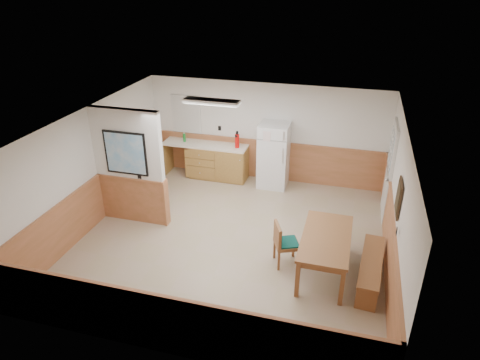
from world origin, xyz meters
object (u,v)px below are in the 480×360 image
(dining_chair, at_px, (282,241))
(refrigerator, at_px, (274,155))
(fire_extinguisher, at_px, (237,140))
(dining_table, at_px, (326,241))
(dining_bench, at_px, (371,265))
(soap_bottle, at_px, (184,138))

(dining_chair, bearing_deg, refrigerator, 80.78)
(refrigerator, xyz_separation_m, fire_extinguisher, (-0.95, 0.04, 0.28))
(dining_chair, bearing_deg, dining_table, -26.46)
(dining_chair, distance_m, fire_extinguisher, 3.67)
(dining_table, height_order, dining_bench, dining_table)
(dining_bench, distance_m, dining_chair, 1.58)
(fire_extinguisher, height_order, soap_bottle, fire_extinguisher)
(dining_chair, bearing_deg, fire_extinguisher, 95.30)
(fire_extinguisher, distance_m, soap_bottle, 1.43)
(dining_table, xyz_separation_m, fire_extinguisher, (-2.53, 3.21, 0.43))
(dining_bench, xyz_separation_m, fire_extinguisher, (-3.33, 3.25, 0.75))
(refrigerator, distance_m, fire_extinguisher, 0.99)
(dining_bench, bearing_deg, refrigerator, 130.97)
(dining_chair, distance_m, soap_bottle, 4.55)
(dining_table, xyz_separation_m, dining_chair, (-0.77, 0.04, -0.16))
(dining_chair, relative_size, fire_extinguisher, 1.96)
(dining_table, bearing_deg, dining_bench, -2.69)
(refrigerator, height_order, fire_extinguisher, refrigerator)
(dining_bench, xyz_separation_m, soap_bottle, (-4.76, 3.29, 0.66))
(dining_bench, bearing_deg, soap_bottle, 149.84)
(dining_table, height_order, fire_extinguisher, fire_extinguisher)
(dining_table, bearing_deg, fire_extinguisher, 128.72)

